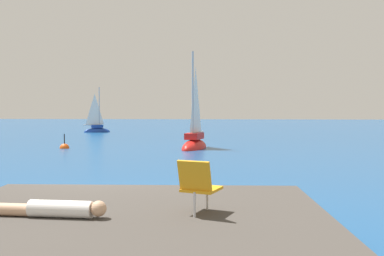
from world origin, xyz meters
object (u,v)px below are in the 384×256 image
(sailboat_near, at_px, (194,143))
(marker_buoy, at_px, (64,148))
(person_sunbather, at_px, (52,209))
(beach_chair, at_px, (199,184))
(sailboat_far, at_px, (97,129))

(sailboat_near, xyz_separation_m, marker_buoy, (-7.65, -0.33, -0.33))
(marker_buoy, bearing_deg, person_sunbather, -70.18)
(beach_chair, distance_m, marker_buoy, 20.66)
(sailboat_near, bearing_deg, sailboat_far, -133.08)
(sailboat_near, distance_m, sailboat_far, 19.57)
(beach_chair, bearing_deg, person_sunbather, 118.04)
(sailboat_far, relative_size, beach_chair, 6.08)
(person_sunbather, relative_size, beach_chair, 2.21)
(sailboat_near, height_order, beach_chair, sailboat_near)
(sailboat_far, xyz_separation_m, beach_chair, (11.80, -35.41, 1.03))
(sailboat_near, relative_size, sailboat_far, 1.27)
(sailboat_near, xyz_separation_m, sailboat_far, (-10.59, 16.46, -0.07))
(sailboat_far, height_order, person_sunbather, sailboat_far)
(person_sunbather, bearing_deg, marker_buoy, -66.86)
(sailboat_near, xyz_separation_m, person_sunbather, (-0.84, -19.23, 0.63))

